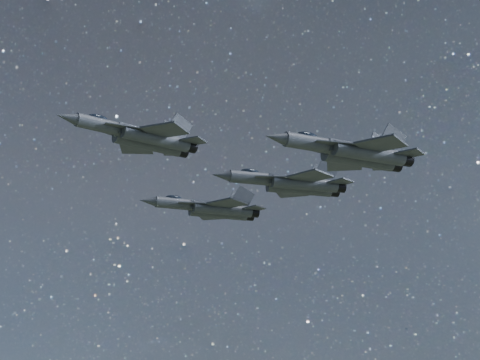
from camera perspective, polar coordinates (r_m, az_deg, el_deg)
jet_lead at (r=79.17m, az=-7.69°, el=3.38°), size 16.47×11.55×4.15m
jet_left at (r=102.94m, az=-2.26°, el=-2.21°), size 17.79×12.30×4.47m
jet_right at (r=75.03m, az=8.71°, el=2.15°), size 17.08×12.01×4.31m
jet_slot at (r=99.25m, az=4.01°, el=-0.24°), size 19.31×13.16×4.85m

